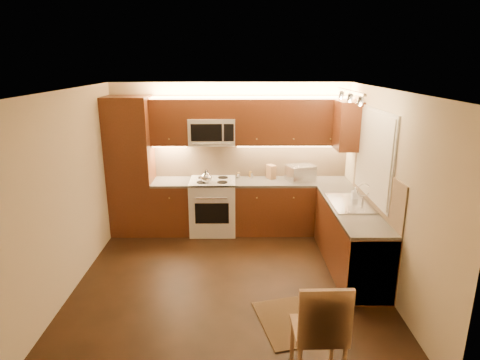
{
  "coord_description": "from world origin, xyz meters",
  "views": [
    {
      "loc": [
        0.1,
        -4.81,
        2.82
      ],
      "look_at": [
        0.15,
        0.55,
        1.25
      ],
      "focal_mm": 30.27,
      "sensor_mm": 36.0,
      "label": 1
    }
  ],
  "objects_px": {
    "stove": "(213,206)",
    "knife_block": "(271,172)",
    "soap_bottle": "(355,193)",
    "sink": "(350,198)",
    "dining_chair": "(318,328)",
    "toaster_oven": "(300,173)",
    "microwave": "(212,131)",
    "kettle": "(206,176)"
  },
  "relations": [
    {
      "from": "stove",
      "to": "knife_block",
      "type": "relative_size",
      "value": 3.95
    },
    {
      "from": "stove",
      "to": "soap_bottle",
      "type": "distance_m",
      "value": 2.38
    },
    {
      "from": "sink",
      "to": "stove",
      "type": "bearing_deg",
      "value": 150.64
    },
    {
      "from": "sink",
      "to": "dining_chair",
      "type": "relative_size",
      "value": 0.83
    },
    {
      "from": "sink",
      "to": "knife_block",
      "type": "distance_m",
      "value": 1.64
    },
    {
      "from": "stove",
      "to": "sink",
      "type": "xyz_separation_m",
      "value": [
        2.0,
        -1.12,
        0.52
      ]
    },
    {
      "from": "knife_block",
      "to": "toaster_oven",
      "type": "bearing_deg",
      "value": -40.14
    },
    {
      "from": "toaster_oven",
      "to": "sink",
      "type": "bearing_deg",
      "value": -85.79
    },
    {
      "from": "toaster_oven",
      "to": "soap_bottle",
      "type": "xyz_separation_m",
      "value": [
        0.64,
        -0.98,
        -0.04
      ]
    },
    {
      "from": "microwave",
      "to": "toaster_oven",
      "type": "xyz_separation_m",
      "value": [
        1.48,
        -0.09,
        -0.69
      ]
    },
    {
      "from": "stove",
      "to": "knife_block",
      "type": "xyz_separation_m",
      "value": [
        1.0,
        0.17,
        0.56
      ]
    },
    {
      "from": "stove",
      "to": "sink",
      "type": "height_order",
      "value": "sink"
    },
    {
      "from": "stove",
      "to": "microwave",
      "type": "bearing_deg",
      "value": 90.0
    },
    {
      "from": "stove",
      "to": "dining_chair",
      "type": "distance_m",
      "value": 3.56
    },
    {
      "from": "soap_bottle",
      "to": "stove",
      "type": "bearing_deg",
      "value": 153.27
    },
    {
      "from": "microwave",
      "to": "knife_block",
      "type": "xyz_separation_m",
      "value": [
        1.0,
        0.04,
        -0.7
      ]
    },
    {
      "from": "sink",
      "to": "dining_chair",
      "type": "bearing_deg",
      "value": -110.96
    },
    {
      "from": "stove",
      "to": "soap_bottle",
      "type": "bearing_deg",
      "value": -23.95
    },
    {
      "from": "soap_bottle",
      "to": "dining_chair",
      "type": "distance_m",
      "value": 2.67
    },
    {
      "from": "toaster_oven",
      "to": "knife_block",
      "type": "xyz_separation_m",
      "value": [
        -0.48,
        0.13,
        -0.01
      ]
    },
    {
      "from": "toaster_oven",
      "to": "dining_chair",
      "type": "xyz_separation_m",
      "value": [
        -0.34,
        -3.42,
        -0.51
      ]
    },
    {
      "from": "toaster_oven",
      "to": "knife_block",
      "type": "height_order",
      "value": "toaster_oven"
    },
    {
      "from": "kettle",
      "to": "toaster_oven",
      "type": "xyz_separation_m",
      "value": [
        1.57,
        0.2,
        0.0
      ]
    },
    {
      "from": "toaster_oven",
      "to": "soap_bottle",
      "type": "bearing_deg",
      "value": -76.82
    },
    {
      "from": "microwave",
      "to": "dining_chair",
      "type": "xyz_separation_m",
      "value": [
        1.14,
        -3.51,
        -1.2
      ]
    },
    {
      "from": "toaster_oven",
      "to": "soap_bottle",
      "type": "height_order",
      "value": "toaster_oven"
    },
    {
      "from": "stove",
      "to": "microwave",
      "type": "relative_size",
      "value": 1.21
    },
    {
      "from": "microwave",
      "to": "kettle",
      "type": "relative_size",
      "value": 3.46
    },
    {
      "from": "kettle",
      "to": "soap_bottle",
      "type": "relative_size",
      "value": 1.2
    },
    {
      "from": "soap_bottle",
      "to": "sink",
      "type": "bearing_deg",
      "value": -125.47
    },
    {
      "from": "sink",
      "to": "knife_block",
      "type": "bearing_deg",
      "value": 127.71
    },
    {
      "from": "toaster_oven",
      "to": "dining_chair",
      "type": "height_order",
      "value": "toaster_oven"
    },
    {
      "from": "soap_bottle",
      "to": "microwave",
      "type": "bearing_deg",
      "value": 150.29
    },
    {
      "from": "sink",
      "to": "soap_bottle",
      "type": "distance_m",
      "value": 0.22
    },
    {
      "from": "microwave",
      "to": "toaster_oven",
      "type": "distance_m",
      "value": 1.63
    },
    {
      "from": "sink",
      "to": "dining_chair",
      "type": "distance_m",
      "value": 2.45
    },
    {
      "from": "sink",
      "to": "microwave",
      "type": "bearing_deg",
      "value": 147.79
    },
    {
      "from": "knife_block",
      "to": "dining_chair",
      "type": "distance_m",
      "value": 3.59
    },
    {
      "from": "soap_bottle",
      "to": "dining_chair",
      "type": "xyz_separation_m",
      "value": [
        -0.98,
        -2.43,
        -0.48
      ]
    },
    {
      "from": "microwave",
      "to": "soap_bottle",
      "type": "distance_m",
      "value": 2.48
    },
    {
      "from": "soap_bottle",
      "to": "toaster_oven",
      "type": "bearing_deg",
      "value": 120.35
    },
    {
      "from": "dining_chair",
      "to": "toaster_oven",
      "type": "bearing_deg",
      "value": 82.94
    }
  ]
}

